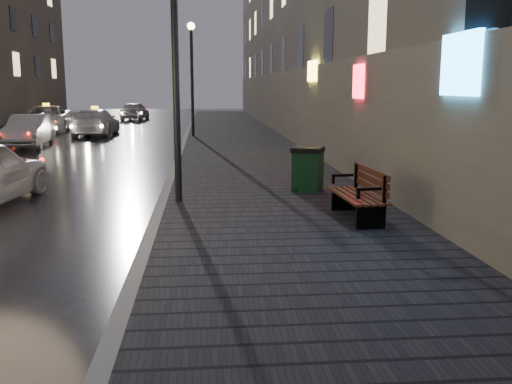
# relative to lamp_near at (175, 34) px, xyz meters

# --- Properties ---
(sidewalk) EXTENTS (4.60, 58.00, 0.15)m
(sidewalk) POSITION_rel_lamp_near_xyz_m (2.05, 15.00, -3.41)
(sidewalk) COLOR black
(sidewalk) RESTS_ON ground
(curb) EXTENTS (0.20, 58.00, 0.15)m
(curb) POSITION_rel_lamp_near_xyz_m (-0.35, 15.00, -3.41)
(curb) COLOR slate
(curb) RESTS_ON ground
(building_near) EXTENTS (1.80, 50.00, 13.00)m
(building_near) POSITION_rel_lamp_near_xyz_m (5.25, 19.00, 3.01)
(building_near) COLOR #605B54
(building_near) RESTS_ON ground
(lamp_near) EXTENTS (0.36, 0.36, 5.28)m
(lamp_near) POSITION_rel_lamp_near_xyz_m (0.00, 0.00, 0.00)
(lamp_near) COLOR black
(lamp_near) RESTS_ON sidewalk
(lamp_far) EXTENTS (0.36, 0.36, 5.28)m
(lamp_far) POSITION_rel_lamp_near_xyz_m (0.00, 16.00, 0.00)
(lamp_far) COLOR black
(lamp_far) RESTS_ON sidewalk
(bench) EXTENTS (0.71, 1.82, 0.92)m
(bench) POSITION_rel_lamp_near_xyz_m (3.30, -1.88, -2.88)
(bench) COLOR black
(bench) RESTS_ON sidewalk
(trash_bin) EXTENTS (0.86, 0.86, 0.99)m
(trash_bin) POSITION_rel_lamp_near_xyz_m (2.86, 0.98, -2.83)
(trash_bin) COLOR black
(trash_bin) RESTS_ON sidewalk
(car_left_mid) EXTENTS (1.65, 4.10, 1.33)m
(car_left_mid) POSITION_rel_lamp_near_xyz_m (-6.79, 13.14, -2.83)
(car_left_mid) COLOR #A1A2A9
(car_left_mid) RESTS_ON ground
(taxi_mid) EXTENTS (1.96, 4.69, 1.36)m
(taxi_mid) POSITION_rel_lamp_near_xyz_m (-5.05, 18.54, -2.81)
(taxi_mid) COLOR silver
(taxi_mid) RESTS_ON ground
(taxi_far) EXTENTS (2.80, 5.34, 1.43)m
(taxi_far) POSITION_rel_lamp_near_xyz_m (-8.23, 21.37, -2.77)
(taxi_far) COLOR silver
(taxi_far) RESTS_ON ground
(car_far) EXTENTS (2.02, 4.13, 1.36)m
(car_far) POSITION_rel_lamp_near_xyz_m (-4.65, 32.15, -2.81)
(car_far) COLOR #A09FA7
(car_far) RESTS_ON ground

